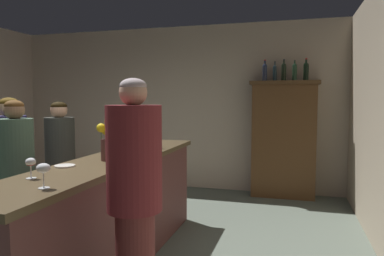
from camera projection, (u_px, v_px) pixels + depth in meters
The scene contains 20 objects.
wall_back at pixel (173, 108), 6.45m from camera, with size 5.99×0.12×2.83m, color #BDAA93.
bar_counter at pixel (113, 214), 3.28m from camera, with size 0.59×3.11×1.03m.
display_cabinet at pixel (284, 137), 5.69m from camera, with size 1.06×0.37×1.85m.
wine_bottle_riesling at pixel (136, 140), 3.64m from camera, with size 0.07×0.07×0.28m.
wine_bottle_malbec at pixel (146, 132), 4.30m from camera, with size 0.08×0.08×0.30m.
wine_bottle_merlot at pixel (154, 135), 3.95m from camera, with size 0.06×0.06×0.33m.
wine_glass_front at pixel (31, 163), 2.41m from camera, with size 0.07×0.07×0.14m.
wine_glass_mid at pixel (111, 147), 3.30m from camera, with size 0.07×0.07×0.13m.
wine_glass_spare at pixel (43, 169), 2.14m from camera, with size 0.08×0.08×0.15m.
flower_arrangement at pixel (107, 143), 3.12m from camera, with size 0.16×0.13×0.37m.
cheese_plate at pixel (65, 166), 2.85m from camera, with size 0.16×0.16×0.01m, color white.
display_bottle_left at pixel (265, 71), 5.69m from camera, with size 0.08×0.08×0.34m.
display_bottle_midleft at pixel (275, 72), 5.65m from camera, with size 0.06×0.06×0.31m.
display_bottle_center at pixel (284, 71), 5.61m from camera, with size 0.07×0.07×0.34m.
display_bottle_midright at pixel (295, 71), 5.57m from camera, with size 0.07×0.07×0.32m.
display_bottle_right at pixel (306, 70), 5.52m from camera, with size 0.08×0.08×0.34m.
patron_in_grey at pixel (17, 179), 3.16m from camera, with size 0.30×0.30×1.56m.
patron_redhead at pixel (60, 158), 4.40m from camera, with size 0.35×0.35×1.53m.
patron_tall at pixel (11, 163), 3.88m from camera, with size 0.34×0.34×1.58m.
bartender at pixel (135, 201), 2.25m from camera, with size 0.35×0.35×1.69m.
Camera 1 is at (2.10, -2.82, 1.56)m, focal length 33.57 mm.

